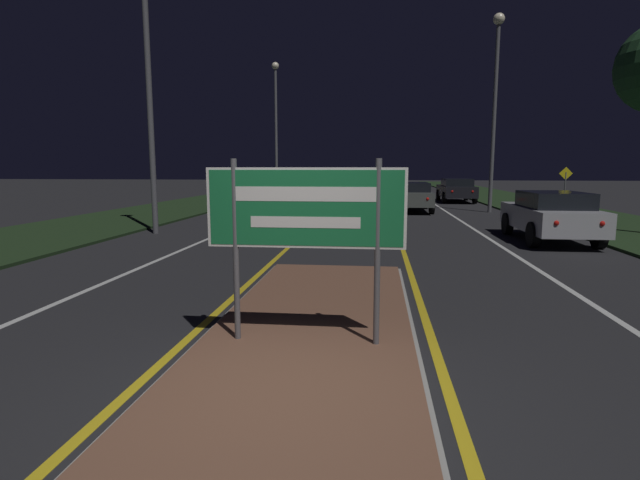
% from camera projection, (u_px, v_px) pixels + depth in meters
% --- Properties ---
extents(ground_plane, '(160.00, 160.00, 0.00)m').
position_uv_depth(ground_plane, '(283.00, 408.00, 4.47)').
color(ground_plane, '#232326').
extents(median_island, '(2.66, 9.32, 0.10)m').
position_uv_depth(median_island, '(306.00, 346.00, 5.90)').
color(median_island, '#999993').
rests_on(median_island, ground_plane).
extents(verge_left, '(5.00, 100.00, 0.08)m').
position_uv_depth(verge_left, '(171.00, 209.00, 25.17)').
color(verge_left, '#1E3319').
rests_on(verge_left, ground_plane).
extents(verge_right, '(5.00, 100.00, 0.08)m').
position_uv_depth(verge_right, '(565.00, 213.00, 23.08)').
color(verge_right, '#1E3319').
rests_on(verge_right, ground_plane).
extents(centre_line_yellow_left, '(0.12, 70.00, 0.01)m').
position_uv_depth(centre_line_yellow_left, '(336.00, 204.00, 29.21)').
color(centre_line_yellow_left, gold).
rests_on(centre_line_yellow_left, ground_plane).
extents(centre_line_yellow_right, '(0.12, 70.00, 0.01)m').
position_uv_depth(centre_line_yellow_right, '(388.00, 204.00, 28.88)').
color(centre_line_yellow_right, gold).
rests_on(centre_line_yellow_right, ground_plane).
extents(lane_line_white_left, '(0.12, 70.00, 0.01)m').
position_uv_depth(lane_line_white_left, '(291.00, 203.00, 29.51)').
color(lane_line_white_left, silver).
rests_on(lane_line_white_left, ground_plane).
extents(lane_line_white_right, '(0.12, 70.00, 0.01)m').
position_uv_depth(lane_line_white_right, '(435.00, 205.00, 28.58)').
color(lane_line_white_right, silver).
rests_on(lane_line_white_right, ground_plane).
extents(edge_line_white_left, '(0.10, 70.00, 0.01)m').
position_uv_depth(edge_line_white_left, '(242.00, 203.00, 29.84)').
color(edge_line_white_left, silver).
rests_on(edge_line_white_left, ground_plane).
extents(edge_line_white_right, '(0.10, 70.00, 0.01)m').
position_uv_depth(edge_line_white_right, '(489.00, 205.00, 28.25)').
color(edge_line_white_right, silver).
rests_on(edge_line_white_right, ground_plane).
extents(highway_sign, '(2.29, 0.07, 2.13)m').
position_uv_depth(highway_sign, '(305.00, 215.00, 5.67)').
color(highway_sign, '#56565B').
rests_on(highway_sign, median_island).
extents(streetlight_left_near, '(0.54, 0.54, 9.70)m').
position_uv_depth(streetlight_left_near, '(146.00, 31.00, 15.28)').
color(streetlight_left_near, '#56565B').
rests_on(streetlight_left_near, ground_plane).
extents(streetlight_left_far, '(0.49, 0.49, 9.26)m').
position_uv_depth(streetlight_left_far, '(276.00, 114.00, 34.62)').
color(streetlight_left_far, '#56565B').
rests_on(streetlight_left_far, ground_plane).
extents(streetlight_right_near, '(0.52, 0.52, 9.04)m').
position_uv_depth(streetlight_right_near, '(496.00, 87.00, 22.98)').
color(streetlight_right_near, '#56565B').
rests_on(streetlight_right_near, ground_plane).
extents(car_receding_0, '(1.89, 4.34, 1.44)m').
position_uv_depth(car_receding_0, '(550.00, 215.00, 14.40)').
color(car_receding_0, '#B7B7BC').
rests_on(car_receding_0, ground_plane).
extents(car_receding_1, '(1.87, 4.81, 1.40)m').
position_uv_depth(car_receding_1, '(412.00, 196.00, 24.27)').
color(car_receding_1, '#4C514C').
rests_on(car_receding_1, ground_plane).
extents(car_receding_2, '(1.99, 4.80, 1.44)m').
position_uv_depth(car_receding_2, '(456.00, 189.00, 30.85)').
color(car_receding_2, black).
rests_on(car_receding_2, ground_plane).
extents(car_approaching_0, '(1.85, 4.11, 1.46)m').
position_uv_depth(car_approaching_0, '(281.00, 204.00, 18.63)').
color(car_approaching_0, navy).
rests_on(car_approaching_0, ground_plane).
extents(car_approaching_1, '(1.85, 4.80, 1.43)m').
position_uv_depth(car_approaching_1, '(278.00, 187.00, 34.45)').
color(car_approaching_1, silver).
rests_on(car_approaching_1, ground_plane).
extents(car_approaching_2, '(1.94, 4.11, 1.41)m').
position_uv_depth(car_approaching_2, '(340.00, 182.00, 47.06)').
color(car_approaching_2, maroon).
rests_on(car_approaching_2, ground_plane).
extents(warning_sign, '(0.60, 0.06, 2.07)m').
position_uv_depth(warning_sign, '(565.00, 185.00, 23.06)').
color(warning_sign, '#56565B').
rests_on(warning_sign, verge_right).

